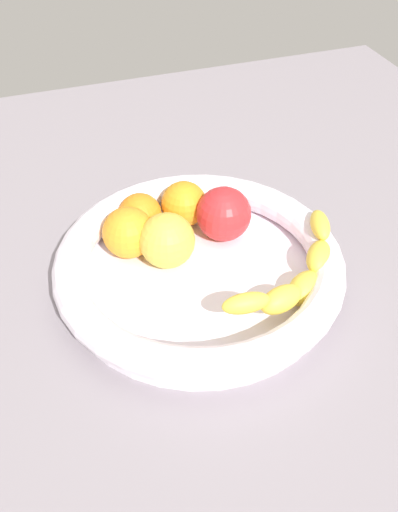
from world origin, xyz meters
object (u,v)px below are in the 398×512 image
Objects in this scene: orange_front at (140,215)px; apple_yellow at (167,240)px; fruit_bowl at (199,267)px; tomato_red at (224,214)px; banana_draped_left at (298,276)px; orange_mid_right at (128,233)px; orange_mid_left at (184,204)px.

orange_front is 7.09cm from apple_yellow.
fruit_bowl is 8.48cm from tomato_red.
tomato_red is at bearing -131.79° from fruit_bowl.
tomato_red reaches higher than apple_yellow.
banana_draped_left is 22.44cm from orange_front.
orange_mid_right is (16.57, -13.80, 0.24)cm from banana_draped_left.
fruit_bowl is at bearing 113.82° from orange_front.
fruit_bowl is 11.41cm from orange_front.
tomato_red reaches higher than fruit_bowl.
apple_yellow is at bearing 141.10° from orange_mid_right.
apple_yellow reaches higher than orange_front.
apple_yellow reaches higher than fruit_bowl.
apple_yellow is at bearing 17.35° from tomato_red.
orange_mid_left is at bearing -47.86° from tomato_red.
orange_mid_left is 0.88× the size of apple_yellow.
apple_yellow reaches higher than banana_draped_left.
orange_front is 4.36cm from orange_mid_right.
banana_draped_left is at bearing 140.23° from orange_mid_right.
orange_mid_right is at bearing -44.01° from fruit_bowl.
apple_yellow reaches higher than orange_mid_right.
apple_yellow is (4.41, 7.00, 0.41)cm from orange_mid_left.
fruit_bowl is 5.36× the size of orange_mid_right.
banana_draped_left is 2.66× the size of apple_yellow.
banana_draped_left is at bearing 114.86° from orange_mid_left.
apple_yellow is at bearing -49.85° from fruit_bowl.
orange_mid_right is (8.45, 3.74, 0.21)cm from orange_mid_left.
orange_mid_right is (6.97, -6.73, 1.97)cm from fruit_bowl.
orange_mid_right is at bearing -2.95° from tomato_red.
tomato_red reaches higher than orange_mid_left.
orange_mid_right is 0.94× the size of apple_yellow.
orange_front is at bearing -66.18° from fruit_bowl.
orange_mid_right reaches higher than orange_mid_left.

